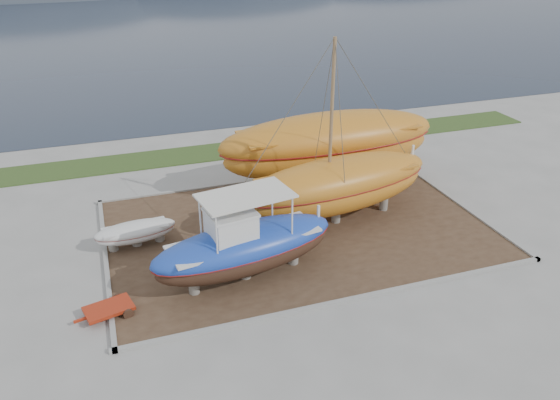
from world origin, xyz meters
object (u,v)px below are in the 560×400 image
object	(u,v)px
blue_caique	(245,238)
orange_sailboat	(340,136)
orange_bare_hull	(329,152)
red_trailer	(109,311)
white_dinghy	(136,234)

from	to	relation	value
blue_caique	orange_sailboat	size ratio (longest dim) A/B	0.78
blue_caique	orange_bare_hull	world-z (taller)	orange_bare_hull
red_trailer	orange_sailboat	bearing A→B (deg)	5.27
white_dinghy	red_trailer	bearing A→B (deg)	-112.82
white_dinghy	orange_sailboat	world-z (taller)	orange_sailboat
orange_bare_hull	white_dinghy	bearing A→B (deg)	-165.13
red_trailer	white_dinghy	bearing A→B (deg)	58.52
blue_caique	orange_bare_hull	xyz separation A→B (m)	(6.94, 7.40, 0.16)
white_dinghy	orange_sailboat	xyz separation A→B (m)	(9.69, -0.91, 3.99)
white_dinghy	orange_sailboat	size ratio (longest dim) A/B	0.36
blue_caique	white_dinghy	bearing A→B (deg)	124.80
orange_sailboat	orange_bare_hull	size ratio (longest dim) A/B	0.80
blue_caique	white_dinghy	size ratio (longest dim) A/B	2.15
orange_bare_hull	red_trailer	xyz separation A→B (m)	(-12.54, -8.07, -1.95)
white_dinghy	red_trailer	world-z (taller)	white_dinghy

